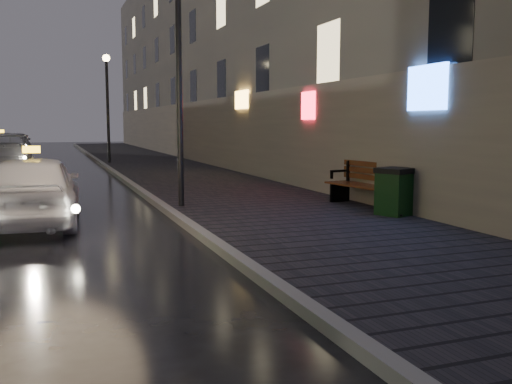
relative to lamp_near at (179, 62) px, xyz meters
The scene contains 11 objects.
ground 7.18m from the lamp_near, 107.14° to the right, with size 120.00×120.00×0.00m, color black.
sidewalk 15.52m from the lamp_near, 82.22° to the left, with size 4.60×58.00×0.15m, color black.
curb 15.39m from the lamp_near, 91.34° to the left, with size 0.20×58.00×0.15m, color slate.
building_near 19.94m from the lamp_near, 74.55° to the left, with size 1.80×50.00×13.00m, color #605B54.
lamp_near is the anchor object (origin of this frame).
lamp_far 16.00m from the lamp_near, 90.00° to the left, with size 0.36×0.36×5.28m.
bench 5.18m from the lamp_near, 20.03° to the right, with size 1.00×2.11×1.04m.
trash_bin 5.67m from the lamp_near, 36.49° to the right, with size 0.85×0.85×1.01m.
taxi_near 4.30m from the lamp_near, 167.53° to the right, with size 1.76×4.38×1.49m, color silver.
taxi_mid 17.24m from the lamp_near, 106.85° to the left, with size 2.31×5.69×1.65m, color silver.
car_far 29.75m from the lamp_near, 99.41° to the left, with size 1.82×4.52×1.54m, color gray.
Camera 1 is at (-1.12, -7.15, 2.09)m, focal length 40.00 mm.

